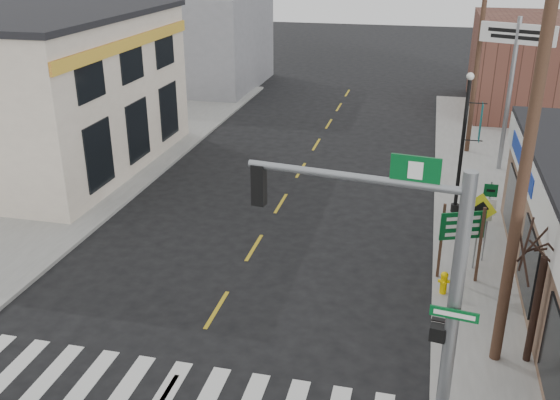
% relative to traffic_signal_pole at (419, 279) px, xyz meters
% --- Properties ---
extents(sidewalk_right, '(6.00, 38.00, 0.13)m').
position_rel_traffic_signal_pole_xyz_m(sidewalk_right, '(3.52, 12.54, -3.67)').
color(sidewalk_right, gray).
rests_on(sidewalk_right, ground).
extents(sidewalk_left, '(6.00, 38.00, 0.13)m').
position_rel_traffic_signal_pole_xyz_m(sidewalk_left, '(-14.48, 12.54, -3.67)').
color(sidewalk_left, gray).
rests_on(sidewalk_left, ground).
extents(center_line, '(0.12, 56.00, 0.01)m').
position_rel_traffic_signal_pole_xyz_m(center_line, '(-5.48, 7.54, -3.73)').
color(center_line, gold).
rests_on(center_line, ground).
extents(crosswalk, '(11.00, 2.20, 0.01)m').
position_rel_traffic_signal_pole_xyz_m(crosswalk, '(-5.48, -0.06, -3.73)').
color(crosswalk, silver).
rests_on(crosswalk, ground).
extents(left_building, '(12.00, 12.00, 6.80)m').
position_rel_traffic_signal_pole_xyz_m(left_building, '(-18.48, 13.54, -0.33)').
color(left_building, beige).
rests_on(left_building, ground).
extents(bldg_distant_right, '(8.00, 10.00, 5.60)m').
position_rel_traffic_signal_pole_xyz_m(bldg_distant_right, '(6.52, 29.54, -0.93)').
color(bldg_distant_right, brown).
rests_on(bldg_distant_right, ground).
extents(bldg_distant_left, '(9.00, 10.00, 6.40)m').
position_rel_traffic_signal_pole_xyz_m(bldg_distant_left, '(-16.48, 31.54, -0.53)').
color(bldg_distant_left, gray).
rests_on(bldg_distant_left, ground).
extents(traffic_signal_pole, '(4.77, 0.38, 6.05)m').
position_rel_traffic_signal_pole_xyz_m(traffic_signal_pole, '(0.00, 0.00, 0.00)').
color(traffic_signal_pole, gray).
rests_on(traffic_signal_pole, sidewalk_right).
extents(guide_sign, '(1.40, 0.13, 2.45)m').
position_rel_traffic_signal_pole_xyz_m(guide_sign, '(1.22, 6.69, -2.00)').
color(guide_sign, '#4A3122').
rests_on(guide_sign, sidewalk_right).
extents(fire_hydrant, '(0.22, 0.22, 0.71)m').
position_rel_traffic_signal_pole_xyz_m(fire_hydrant, '(0.82, 5.75, -3.22)').
color(fire_hydrant, '#E3BB00').
rests_on(fire_hydrant, sidewalk_right).
extents(ped_crossing_sign, '(1.01, 0.07, 2.59)m').
position_rel_traffic_signal_pole_xyz_m(ped_crossing_sign, '(1.75, 7.52, -1.82)').
color(ped_crossing_sign, gray).
rests_on(ped_crossing_sign, sidewalk_right).
extents(lamp_post, '(0.69, 0.55, 5.35)m').
position_rel_traffic_signal_pole_xyz_m(lamp_post, '(1.34, 12.03, -0.50)').
color(lamp_post, black).
rests_on(lamp_post, sidewalk_right).
extents(dance_center_sign, '(3.17, 0.20, 6.73)m').
position_rel_traffic_signal_pole_xyz_m(dance_center_sign, '(3.35, 17.52, 1.47)').
color(dance_center_sign, gray).
rests_on(dance_center_sign, sidewalk_right).
extents(bare_tree, '(2.16, 2.16, 4.33)m').
position_rel_traffic_signal_pole_xyz_m(bare_tree, '(2.84, 2.97, -0.20)').
color(bare_tree, black).
rests_on(bare_tree, sidewalk_right).
extents(utility_pole_near, '(1.79, 0.27, 10.31)m').
position_rel_traffic_signal_pole_xyz_m(utility_pole_near, '(2.08, 2.88, 1.68)').
color(utility_pole_near, '#45351E').
rests_on(utility_pole_near, sidewalk_right).
extents(utility_pole_far, '(1.51, 0.23, 8.70)m').
position_rel_traffic_signal_pole_xyz_m(utility_pole_far, '(2.02, 19.86, 0.86)').
color(utility_pole_far, '#412D21').
rests_on(utility_pole_far, sidewalk_right).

